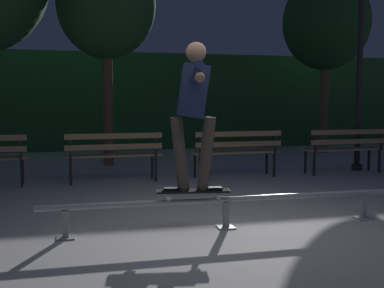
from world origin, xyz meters
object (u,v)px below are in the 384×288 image
Objects in this scene: skateboard at (193,192)px; park_bench_rightmost at (345,145)px; park_bench_left_center at (114,151)px; tree_far_right at (326,23)px; grind_rail at (226,204)px; skateboarder at (193,103)px; park_bench_right_center at (236,148)px; lamp_post_right at (360,44)px; tree_behind_benches at (106,5)px.

park_bench_rightmost is (3.76, 3.19, 0.12)m from skateboard.
tree_far_right is (5.82, 3.49, 2.87)m from park_bench_left_center.
grind_rail is 2.46× the size of park_bench_left_center.
skateboarder reaches higher than park_bench_right_center.
lamp_post_right is (-1.00, -3.15, -0.93)m from tree_far_right.
skateboarder is (-0.37, -0.00, 1.09)m from grind_rail.
park_bench_left_center is (-0.59, 3.19, 0.12)m from skateboard.
skateboard is at bearing -139.66° from park_bench_rightmost.
lamp_post_right is (4.75, -1.96, -0.88)m from tree_behind_benches.
park_bench_left_center is at bearing 100.41° from skateboard.
tree_behind_benches is at bearing 99.15° from grind_rail.
tree_far_right is at bearing 51.93° from skateboard.
tree_far_right reaches higher than skateboard.
skateboarder is 0.97× the size of park_bench_left_center.
tree_far_right is (5.75, 1.19, 0.04)m from tree_behind_benches.
skateboard is 3.57m from park_bench_right_center.
grind_rail is 5.69m from lamp_post_right.
lamp_post_right is (2.65, 0.34, 1.94)m from park_bench_right_center.
park_bench_right_center is 5.81m from tree_far_right.
grind_rail is 0.88× the size of tree_behind_benches.
park_bench_left_center is at bearing 100.46° from skateboarder.
lamp_post_right reaches higher than grind_rail.
tree_behind_benches is 5.87m from tree_far_right.
grind_rail is at bearing -137.54° from lamp_post_right.
park_bench_left_center is 1.00× the size of park_bench_right_center.
grind_rail is at bearing -80.85° from tree_behind_benches.
skateboarder is (0.00, -0.00, 0.94)m from skateboard.
park_bench_right_center is at bearing 0.00° from park_bench_left_center.
park_bench_left_center is at bearing 180.00° from park_bench_rightmost.
tree_far_right reaches higher than park_bench_right_center.
tree_behind_benches is at bearing 95.39° from skateboarder.
park_bench_rightmost is 2.03m from lamp_post_right.
park_bench_right_center is at bearing 63.58° from skateboard.
park_bench_right_center is (2.17, 0.00, 0.00)m from park_bench_left_center.
tree_behind_benches is (-4.28, 2.30, 2.83)m from park_bench_rightmost.
tree_far_right is (5.24, 6.68, 2.99)m from skateboard.
park_bench_right_center is at bearing 180.00° from park_bench_rightmost.
grind_rail is 3.34m from park_bench_left_center.
park_bench_rightmost is (3.39, 3.19, 0.27)m from grind_rail.
park_bench_left_center and park_bench_rightmost have the same top height.
skateboard is at bearing -84.63° from tree_behind_benches.
skateboarder reaches higher than grind_rail.
park_bench_right_center is 4.21m from tree_behind_benches.
park_bench_right_center is 1.00× the size of park_bench_rightmost.
skateboard is (-0.37, 0.00, 0.15)m from grind_rail.
tree_behind_benches is (-0.52, 5.49, 2.95)m from skateboard.
skateboarder is 0.40× the size of lamp_post_right.
skateboarder is 5.87m from tree_behind_benches.
tree_far_right is at bearing 51.94° from skateboarder.
skateboard reaches higher than grind_rail.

